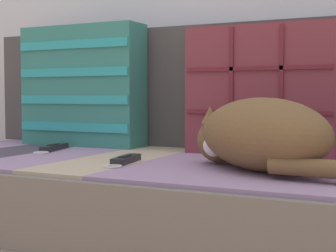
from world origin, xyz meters
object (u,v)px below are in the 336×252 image
Objects in this scene: throw_pillow_quilted at (262,90)px; game_remote_near at (53,148)px; throw_pillow_striped at (83,86)px; couch at (192,221)px; sleeping_cat at (257,136)px; game_remote_far at (125,160)px.

game_remote_near is (-0.66, -0.19, -0.19)m from throw_pillow_quilted.
throw_pillow_striped reaches higher than throw_pillow_quilted.
throw_pillow_striped is (-0.53, 0.21, 0.40)m from couch.
game_remote_near is at bearing -163.71° from throw_pillow_quilted.
throw_pillow_quilted is (0.14, 0.21, 0.38)m from couch.
throw_pillow_quilted reaches higher than game_remote_near.
game_remote_near is (0.01, -0.19, -0.21)m from throw_pillow_striped.
sleeping_cat is (0.76, -0.34, -0.13)m from throw_pillow_striped.
sleeping_cat is at bearing -29.63° from couch.
couch is at bearing -2.24° from game_remote_near.
throw_pillow_striped reaches higher than game_remote_far.
couch is 10.33× the size of game_remote_far.
throw_pillow_quilted reaches higher than game_remote_far.
throw_pillow_quilted is 0.72m from game_remote_near.
game_remote_far is at bearing -42.63° from throw_pillow_striped.
sleeping_cat reaches higher than game_remote_near.
couch is 0.46m from throw_pillow_quilted.
couch is 0.55m from game_remote_near.
game_remote_far is at bearing -176.25° from sleeping_cat.
throw_pillow_striped is 2.43× the size of game_remote_far.
game_remote_far is (-0.13, -0.15, 0.19)m from couch.
sleeping_cat reaches higher than game_remote_far.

